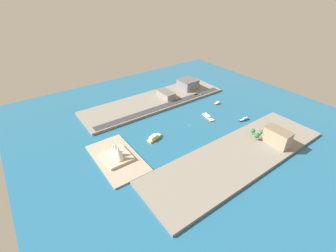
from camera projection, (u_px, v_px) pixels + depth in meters
ground_plane at (189, 124)px, 327.21m from camera, size 440.00×440.00×0.00m
quay_west at (238, 156)px, 267.21m from camera, size 70.00×240.00×3.55m
quay_east at (155, 101)px, 385.31m from camera, size 70.00×240.00×3.55m
peninsula_point at (117, 158)px, 264.68m from camera, size 82.25×44.43×2.00m
road_strip at (164, 106)px, 366.23m from camera, size 12.46×228.00×0.15m
ferry_yellow_fast at (154, 138)px, 296.10m from camera, size 12.72×23.25×6.14m
tugboat_red at (217, 103)px, 378.73m from camera, size 6.12×10.85×3.76m
barge_flat_brown at (207, 117)px, 342.96m from camera, size 25.18×11.72×2.97m
patrol_launch_navy at (244, 119)px, 335.74m from camera, size 6.55×17.28×4.14m
carpark_squat_concrete at (166, 94)px, 391.62m from camera, size 34.85×17.16×9.87m
apartment_midrise_tan at (277, 137)px, 277.90m from camera, size 31.33×15.77×20.21m
warehouse_low_gray at (188, 84)px, 420.45m from camera, size 31.70×29.00×16.55m
suv_black at (196, 94)px, 400.77m from camera, size 2.08×5.16×1.50m
sedan_silver at (202, 94)px, 401.94m from camera, size 1.89×4.90×1.57m
traffic_light_waterfront at (176, 102)px, 367.81m from camera, size 0.36×0.36×6.50m
opera_landmark at (117, 153)px, 260.09m from camera, size 33.21×29.03×21.28m
park_tree_cluster at (257, 133)px, 291.83m from camera, size 16.22×18.13×9.63m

